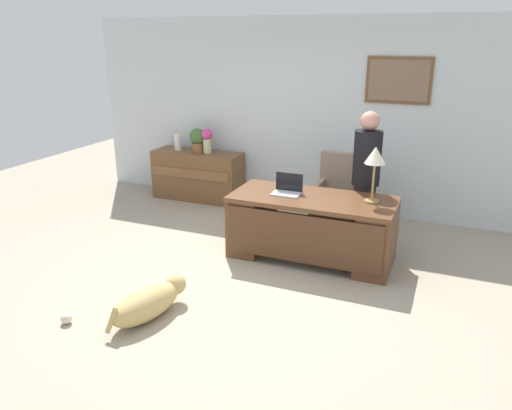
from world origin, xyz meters
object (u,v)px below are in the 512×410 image
at_px(person_standing, 366,180).
at_px(potted_plant, 198,139).
at_px(credenza, 198,175).
at_px(vase_with_flowers, 207,139).
at_px(laptop, 288,189).
at_px(vase_empty, 178,142).
at_px(desk_lamp, 375,159).
at_px(armchair, 339,198).
at_px(dog_toy_ball, 66,318).
at_px(desk, 311,226).
at_px(dog_lying, 149,302).

bearing_deg(person_standing, potted_plant, 162.32).
height_order(credenza, vase_with_flowers, vase_with_flowers).
distance_m(laptop, vase_empty, 2.68).
bearing_deg(desk_lamp, armchair, 123.62).
relative_size(potted_plant, dog_toy_ball, 3.58).
height_order(credenza, person_standing, person_standing).
distance_m(desk, credenza, 2.68).
bearing_deg(laptop, dog_lying, -110.75).
bearing_deg(desk_lamp, person_standing, 108.69).
height_order(dog_lying, desk_lamp, desk_lamp).
bearing_deg(vase_empty, laptop, -31.54).
bearing_deg(vase_empty, person_standing, -15.77).
height_order(dog_lying, laptop, laptop).
bearing_deg(laptop, potted_plant, 144.07).
bearing_deg(desk_lamp, desk, -171.15).
bearing_deg(potted_plant, credenza, -175.59).
height_order(person_standing, dog_toy_ball, person_standing).
distance_m(laptop, desk_lamp, 1.03).
distance_m(vase_empty, dog_toy_ball, 3.81).
bearing_deg(dog_toy_ball, desk_lamp, 44.88).
distance_m(laptop, potted_plant, 2.39).
xyz_separation_m(desk, dog_toy_ball, (-1.62, -2.15, -0.35)).
bearing_deg(vase_empty, desk_lamp, -22.69).
bearing_deg(vase_empty, dog_lying, -63.57).
bearing_deg(vase_empty, credenza, -0.25).
relative_size(armchair, dog_toy_ball, 10.25).
height_order(dog_lying, vase_empty, vase_empty).
relative_size(armchair, vase_empty, 4.10).
bearing_deg(credenza, vase_empty, 179.75).
relative_size(person_standing, vase_empty, 6.50).
xyz_separation_m(credenza, dog_lying, (1.27, -3.21, -0.22)).
distance_m(person_standing, desk_lamp, 0.63).
height_order(desk, armchair, armchair).
distance_m(person_standing, potted_plant, 2.85).
xyz_separation_m(potted_plant, dog_toy_ball, (0.62, -3.59, -0.90)).
distance_m(credenza, person_standing, 2.90).
xyz_separation_m(dog_lying, vase_with_flowers, (-1.08, 3.21, 0.81)).
bearing_deg(desk_lamp, credenza, 155.04).
xyz_separation_m(credenza, laptop, (1.95, -1.40, 0.42)).
height_order(vase_empty, potted_plant, potted_plant).
relative_size(credenza, laptop, 4.36).
bearing_deg(potted_plant, armchair, -13.36).
distance_m(dog_lying, desk_lamp, 2.69).
relative_size(armchair, desk_lamp, 1.69).
bearing_deg(vase_with_flowers, credenza, -179.55).
bearing_deg(potted_plant, vase_empty, 180.00).
bearing_deg(vase_with_flowers, desk, -34.88).
xyz_separation_m(vase_with_flowers, vase_empty, (-0.51, -0.00, -0.09)).
xyz_separation_m(desk, person_standing, (0.47, 0.58, 0.44)).
height_order(laptop, vase_with_flowers, vase_with_flowers).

